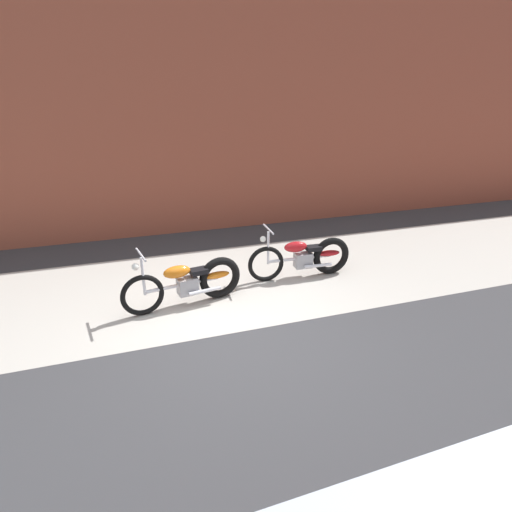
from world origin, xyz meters
The scene contains 5 objects.
ground_plane centered at (0.00, 0.00, 0.00)m, with size 80.00×80.00×0.00m, color #38383A.
sidewalk_slab centered at (0.00, 1.75, 0.00)m, with size 36.00×3.50×0.01m, color #B2ADA3.
brick_building_wall centered at (0.00, 5.20, 2.82)m, with size 36.00×0.50×5.63m, color brown.
motorcycle_orange centered at (-0.43, 1.10, 0.40)m, with size 2.00×0.61×1.03m.
motorcycle_red centered at (1.82, 1.51, 0.40)m, with size 2.01×0.58×1.03m.
Camera 1 is at (-1.39, -5.04, 3.25)m, focal length 29.11 mm.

